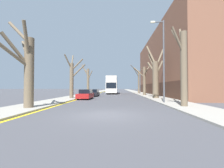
% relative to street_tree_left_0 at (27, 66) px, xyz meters
% --- Properties ---
extents(ground_plane, '(300.00, 300.00, 0.00)m').
position_rel_street_tree_left_0_xyz_m(ground_plane, '(6.22, -2.01, -3.26)').
color(ground_plane, '#424247').
extents(sidewalk_left, '(3.32, 120.00, 0.12)m').
position_rel_street_tree_left_0_xyz_m(sidewalk_left, '(-0.37, 47.99, -3.20)').
color(sidewalk_left, gray).
rests_on(sidewalk_left, ground).
extents(sidewalk_right, '(3.32, 120.00, 0.12)m').
position_rel_street_tree_left_0_xyz_m(sidewalk_right, '(12.81, 47.99, -3.20)').
color(sidewalk_right, gray).
rests_on(sidewalk_right, ground).
extents(building_facade_right, '(10.08, 35.65, 13.41)m').
position_rel_street_tree_left_0_xyz_m(building_facade_right, '(19.46, 23.10, 3.43)').
color(building_facade_right, brown).
rests_on(building_facade_right, ground).
extents(kerb_line_stripe, '(0.24, 120.00, 0.01)m').
position_rel_street_tree_left_0_xyz_m(kerb_line_stripe, '(1.47, 47.99, -3.26)').
color(kerb_line_stripe, yellow).
rests_on(kerb_line_stripe, ground).
extents(street_tree_left_0, '(2.62, 5.13, 7.03)m').
position_rel_street_tree_left_0_xyz_m(street_tree_left_0, '(0.00, 0.00, 0.00)').
color(street_tree_left_0, brown).
rests_on(street_tree_left_0, ground).
extents(street_tree_left_1, '(2.79, 2.82, 6.65)m').
position_rel_street_tree_left_0_xyz_m(street_tree_left_1, '(0.26, 10.33, -0.24)').
color(street_tree_left_1, brown).
rests_on(street_tree_left_1, ground).
extents(street_tree_left_2, '(2.66, 1.93, 6.88)m').
position_rel_street_tree_left_0_xyz_m(street_tree_left_2, '(0.09, 22.22, -0.04)').
color(street_tree_left_2, brown).
rests_on(street_tree_left_2, ground).
extents(street_tree_right_0, '(1.79, 2.60, 7.20)m').
position_rel_street_tree_left_0_xyz_m(street_tree_right_0, '(12.36, 1.51, 0.22)').
color(street_tree_right_0, brown).
rests_on(street_tree_right_0, ground).
extents(street_tree_right_1, '(2.81, 2.31, 8.18)m').
position_rel_street_tree_left_0_xyz_m(street_tree_right_1, '(12.39, 11.07, 0.16)').
color(street_tree_right_1, brown).
rests_on(street_tree_right_1, ground).
extents(street_tree_right_2, '(3.58, 4.30, 6.41)m').
position_rel_street_tree_left_0_xyz_m(street_tree_right_2, '(12.22, 19.54, 0.01)').
color(street_tree_right_2, brown).
rests_on(street_tree_right_2, ground).
extents(street_tree_right_3, '(3.32, 2.13, 7.48)m').
position_rel_street_tree_left_0_xyz_m(street_tree_right_3, '(12.30, 29.15, 0.24)').
color(street_tree_right_3, brown).
rests_on(street_tree_right_3, ground).
extents(double_decker_bus, '(2.61, 10.41, 4.39)m').
position_rel_street_tree_left_0_xyz_m(double_decker_bus, '(5.30, 28.15, -0.78)').
color(double_decker_bus, silver).
rests_on(double_decker_bus, ground).
extents(parked_car_0, '(1.73, 4.02, 1.36)m').
position_rel_street_tree_left_0_xyz_m(parked_car_0, '(2.33, 9.97, -2.62)').
color(parked_car_0, maroon).
rests_on(parked_car_0, ground).
extents(parked_car_1, '(1.78, 4.31, 1.29)m').
position_rel_street_tree_left_0_xyz_m(parked_car_1, '(2.33, 16.63, -2.65)').
color(parked_car_1, black).
rests_on(parked_car_1, ground).
extents(lamp_post, '(1.40, 0.20, 8.56)m').
position_rel_street_tree_left_0_xyz_m(lamp_post, '(11.56, 4.41, 1.48)').
color(lamp_post, '#4C4F54').
rests_on(lamp_post, ground).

